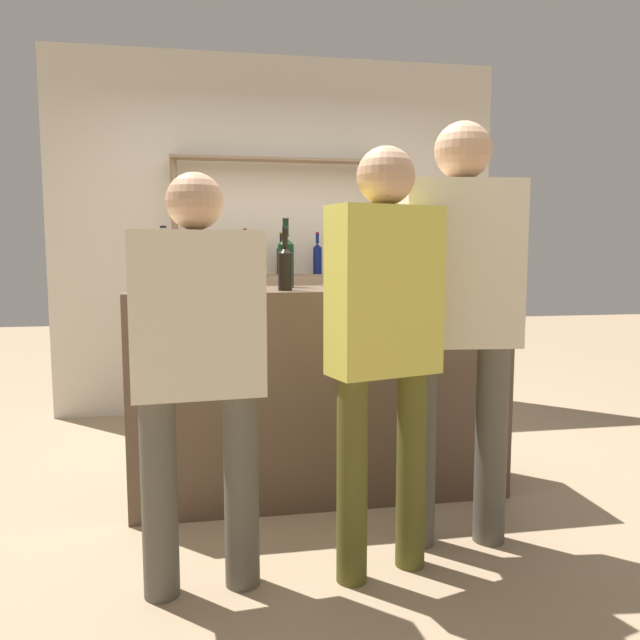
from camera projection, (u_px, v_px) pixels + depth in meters
ground_plane at (320, 492)px, 3.36m from camera, size 16.00×16.00×0.00m
bar_counter at (320, 392)px, 3.30m from camera, size 1.93×0.53×1.10m
back_wall at (279, 237)px, 5.03m from camera, size 3.53×0.12×2.80m
back_shelf at (281, 252)px, 4.86m from camera, size 1.67×0.18×2.00m
counter_bottle_0 at (286, 260)px, 3.34m from camera, size 0.09×0.09×0.37m
counter_bottle_1 at (164, 266)px, 3.04m from camera, size 0.08×0.08×0.32m
counter_bottle_2 at (285, 267)px, 3.07m from camera, size 0.07×0.07×0.32m
wine_glass at (405, 268)px, 3.20m from camera, size 0.08×0.08×0.15m
cork_jar at (242, 274)px, 3.30m from camera, size 0.11×0.11×0.14m
customer_right at (459, 303)px, 2.67m from camera, size 0.52×0.27×1.83m
customer_left at (198, 356)px, 2.30m from camera, size 0.49×0.25×1.58m
customer_center at (384, 328)px, 2.41m from camera, size 0.47×0.30×1.69m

